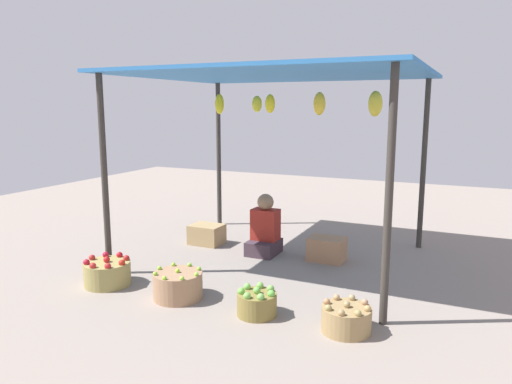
{
  "coord_description": "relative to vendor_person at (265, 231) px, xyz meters",
  "views": [
    {
      "loc": [
        2.21,
        -5.35,
        1.88
      ],
      "look_at": [
        0.0,
        -0.62,
        0.95
      ],
      "focal_mm": 33.93,
      "sensor_mm": 36.0,
      "label": 1
    }
  ],
  "objects": [
    {
      "name": "basket_green_apples",
      "position": [
        0.7,
        -1.74,
        -0.18
      ],
      "size": [
        0.36,
        0.36,
        0.27
      ],
      "color": "olive",
      "rests_on": "ground"
    },
    {
      "name": "market_stall_structure",
      "position": [
        0.25,
        -0.14,
        1.82
      ],
      "size": [
        3.38,
        2.86,
        2.27
      ],
      "color": "#38332D",
      "rests_on": "ground"
    },
    {
      "name": "basket_red_apples",
      "position": [
        -1.07,
        -1.72,
        -0.17
      ],
      "size": [
        0.49,
        0.49,
        0.31
      ],
      "color": "#96894D",
      "rests_on": "ground"
    },
    {
      "name": "ground_plane",
      "position": [
        0.24,
        -0.15,
        -0.3
      ],
      "size": [
        14.0,
        14.0,
        0.0
      ],
      "primitive_type": "plane",
      "color": "gray"
    },
    {
      "name": "vendor_person",
      "position": [
        0.0,
        0.0,
        0.0
      ],
      "size": [
        0.36,
        0.44,
        0.78
      ],
      "color": "#3F2E38",
      "rests_on": "ground"
    },
    {
      "name": "wooden_crate_stacked_rear",
      "position": [
        0.81,
        0.06,
        -0.15
      ],
      "size": [
        0.44,
        0.32,
        0.29
      ],
      "primitive_type": "cube",
      "color": "#A77A57",
      "rests_on": "ground"
    },
    {
      "name": "wooden_crate_near_vendor",
      "position": [
        -0.91,
        0.07,
        -0.16
      ],
      "size": [
        0.43,
        0.35,
        0.27
      ],
      "primitive_type": "cube",
      "color": "#A38557",
      "rests_on": "ground"
    },
    {
      "name": "basket_limes",
      "position": [
        -0.18,
        -1.71,
        -0.16
      ],
      "size": [
        0.49,
        0.49,
        0.3
      ],
      "color": "#9D7655",
      "rests_on": "ground"
    },
    {
      "name": "basket_potatoes",
      "position": [
        1.52,
        -1.71,
        -0.18
      ],
      "size": [
        0.42,
        0.42,
        0.27
      ],
      "color": "#987C4F",
      "rests_on": "ground"
    }
  ]
}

